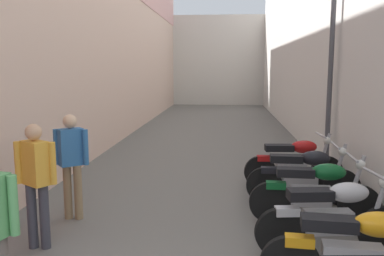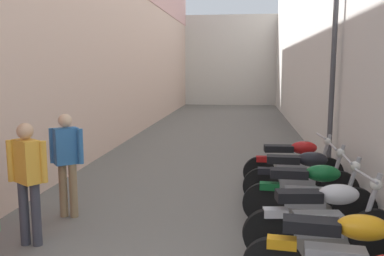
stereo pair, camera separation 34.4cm
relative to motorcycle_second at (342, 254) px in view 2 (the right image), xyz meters
The scene contains 12 objects.
ground_plane 7.53m from the motorcycle_second, 103.80° to the left, with size 39.43×39.43×0.00m, color #66635E.
building_left 11.06m from the motorcycle_second, 116.98° to the left, with size 0.45×23.43×8.44m.
building_right 9.94m from the motorcycle_second, 83.01° to the left, with size 0.45×23.43×7.66m.
building_far_end 22.19m from the motorcycle_second, 94.65° to the left, with size 8.46×2.00×5.37m, color beige.
motorcycle_second is the anchor object (origin of this frame).
motorcycle_third 0.96m from the motorcycle_second, 90.00° to the left, with size 1.85×0.58×1.04m.
motorcycle_fourth 1.94m from the motorcycle_second, 90.00° to the left, with size 1.85×0.58×1.04m.
motorcycle_fifth 2.83m from the motorcycle_second, 90.00° to the left, with size 1.85×0.58×1.04m.
motorcycle_sixth 3.78m from the motorcycle_second, 90.00° to the left, with size 1.85×0.58×1.04m.
pedestrian_mid_alley 3.72m from the motorcycle_second, 166.57° to the left, with size 0.52×0.35×1.57m.
pedestrian_further_down 4.02m from the motorcycle_second, 152.16° to the left, with size 0.52×0.37×1.57m.
street_lamp 5.23m from the motorcycle_second, 81.35° to the left, with size 0.79×0.18×4.91m.
Camera 2 is at (0.85, -1.33, 2.23)m, focal length 37.99 mm.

